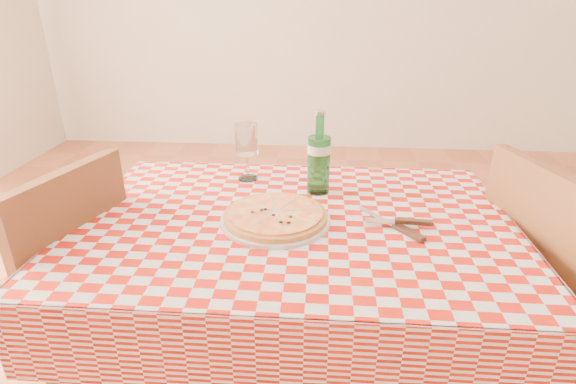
% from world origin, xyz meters
% --- Properties ---
extents(dining_table, '(1.20, 0.80, 0.75)m').
position_xyz_m(dining_table, '(0.00, 0.00, 0.66)').
color(dining_table, brown).
rests_on(dining_table, ground).
extents(tablecloth, '(1.30, 0.90, 0.01)m').
position_xyz_m(tablecloth, '(0.00, 0.00, 0.75)').
color(tablecloth, '#A01309').
rests_on(tablecloth, dining_table).
extents(chair_near, '(0.53, 0.53, 0.94)m').
position_xyz_m(chair_near, '(0.80, 0.03, 0.54)').
color(chair_near, brown).
rests_on(chair_near, ground).
extents(chair_far, '(0.52, 0.52, 0.93)m').
position_xyz_m(chair_far, '(-0.73, -0.07, 0.53)').
color(chair_far, brown).
rests_on(chair_far, ground).
extents(pizza_plate, '(0.40, 0.40, 0.04)m').
position_xyz_m(pizza_plate, '(-0.05, -0.02, 0.78)').
color(pizza_plate, '#BD803F').
rests_on(pizza_plate, tablecloth).
extents(water_bottle, '(0.09, 0.09, 0.28)m').
position_xyz_m(water_bottle, '(0.07, 0.21, 0.90)').
color(water_bottle, '#1A6A2C').
rests_on(water_bottle, tablecloth).
extents(wine_glass, '(0.10, 0.10, 0.20)m').
position_xyz_m(wine_glass, '(-0.18, 0.30, 0.86)').
color(wine_glass, white).
rests_on(wine_glass, tablecloth).
extents(cutlery, '(0.34, 0.31, 0.03)m').
position_xyz_m(cutlery, '(0.29, -0.03, 0.77)').
color(cutlery, silver).
rests_on(cutlery, tablecloth).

